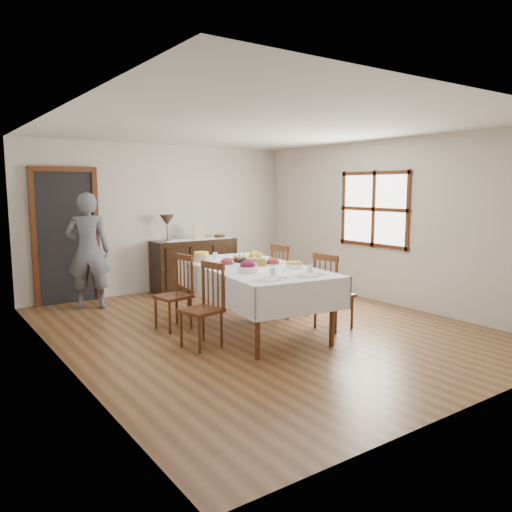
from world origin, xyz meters
TOP-DOWN VIEW (x-y plane):
  - ground at (0.00, 0.00)m, footprint 6.00×6.00m
  - room_shell at (-0.15, 0.42)m, footprint 5.02×6.02m
  - dining_table at (-0.14, -0.03)m, footprint 1.53×2.59m
  - chair_left_near at (-1.00, -0.28)m, footprint 0.48×0.48m
  - chair_left_far at (-0.93, 0.61)m, footprint 0.46×0.46m
  - chair_right_near at (0.71, -0.61)m, footprint 0.47×0.47m
  - chair_right_far at (0.69, 0.29)m, footprint 0.45×0.45m
  - sideboard at (0.46, 2.72)m, footprint 1.53×0.56m
  - person at (-1.52, 2.39)m, footprint 0.70×0.60m
  - bread_basket at (-0.07, 0.00)m, footprint 0.27×0.27m
  - egg_basket at (-0.08, 0.38)m, footprint 0.25×0.25m
  - ham_platter_a at (-0.36, 0.24)m, footprint 0.29×0.29m
  - ham_platter_b at (0.15, -0.08)m, footprint 0.32×0.32m
  - beet_bowl at (-0.46, -0.39)m, footprint 0.26×0.26m
  - carrot_bowl at (0.27, 0.49)m, footprint 0.20×0.20m
  - pineapple_bowl at (-0.48, 0.72)m, footprint 0.22×0.22m
  - casserole_dish at (0.21, -0.43)m, footprint 0.21×0.21m
  - butter_dish at (-0.27, -0.15)m, footprint 0.15×0.11m
  - setting_left at (-0.48, -0.87)m, footprint 0.43×0.31m
  - setting_right at (0.02, -0.94)m, footprint 0.43×0.31m
  - glass_far_a at (-0.22, 0.80)m, footprint 0.06×0.06m
  - glass_far_b at (0.38, 0.68)m, footprint 0.07×0.07m
  - runner at (0.50, 2.70)m, footprint 1.30×0.35m
  - table_lamp at (-0.05, 2.73)m, footprint 0.26×0.26m
  - picture_frame at (0.53, 2.65)m, footprint 0.22×0.08m
  - deco_bowl at (0.99, 2.70)m, footprint 0.20×0.20m

SIDE VIEW (x-z plane):
  - ground at x=0.00m, z-range 0.00..0.00m
  - sideboard at x=0.46m, z-range 0.00..0.92m
  - chair_left_far at x=-0.93m, z-range 0.01..0.98m
  - chair_left_near at x=-1.00m, z-range 0.01..0.99m
  - chair_right_near at x=0.71m, z-range 0.01..1.02m
  - chair_right_far at x=0.69m, z-range 0.01..1.05m
  - dining_table at x=-0.14m, z-range 0.32..1.17m
  - setting_left at x=-0.48m, z-range 0.81..0.91m
  - setting_right at x=0.02m, z-range 0.81..0.91m
  - ham_platter_b at x=0.15m, z-range 0.81..0.93m
  - ham_platter_a at x=-0.36m, z-range 0.82..0.93m
  - egg_basket at x=-0.08m, z-range 0.83..0.93m
  - butter_dish at x=-0.27m, z-range 0.84..0.91m
  - casserole_dish at x=0.21m, z-range 0.84..0.92m
  - carrot_bowl at x=0.27m, z-range 0.84..0.93m
  - glass_far_b at x=0.38m, z-range 0.84..0.93m
  - glass_far_a at x=-0.22m, z-range 0.84..0.94m
  - beet_bowl at x=-0.46m, z-range 0.83..0.98m
  - pineapple_bowl at x=-0.48m, z-range 0.84..0.97m
  - bread_basket at x=-0.07m, z-range 0.83..1.00m
  - runner at x=0.50m, z-range 0.92..0.93m
  - deco_bowl at x=0.99m, z-range 0.92..0.98m
  - person at x=-1.52m, z-range 0.00..1.90m
  - picture_frame at x=0.53m, z-range 0.92..1.20m
  - table_lamp at x=-0.05m, z-range 1.04..1.50m
  - room_shell at x=-0.15m, z-range 0.32..2.97m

